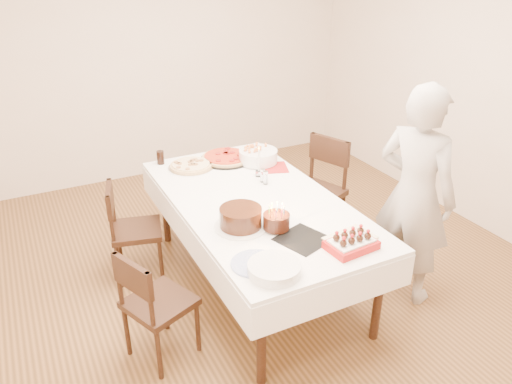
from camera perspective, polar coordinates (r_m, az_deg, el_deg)
name	(u,v)px	position (r m, az deg, el deg)	size (l,w,h in m)	color
floor	(266,277)	(4.17, 1.16, -9.64)	(5.00, 5.00, 0.00)	#52371C
wall_back	(162,57)	(5.81, -10.74, 14.93)	(4.50, 0.04, 2.70)	beige
wall_right	(491,84)	(4.99, 25.26, 11.10)	(0.04, 5.00, 2.70)	beige
dining_table	(256,242)	(3.91, 0.00, -5.79)	(1.14, 2.14, 0.75)	white
chair_right_savory	(314,193)	(4.47, 6.64, -0.10)	(0.49, 0.49, 0.96)	black
chair_left_savory	(137,230)	(4.11, -13.46, -4.28)	(0.42, 0.42, 0.82)	black
chair_left_dessert	(160,303)	(3.31, -10.96, -12.35)	(0.42, 0.42, 0.81)	black
person	(414,196)	(3.77, 17.66, -0.42)	(0.61, 0.40, 1.66)	#B4AEAA
pizza_white	(191,166)	(4.28, -7.44, 3.00)	(0.39, 0.39, 0.04)	beige
pizza_pepperoni	(226,158)	(4.42, -3.41, 3.95)	(0.47, 0.47, 0.04)	red
red_placemat	(273,168)	(4.26, 1.90, 2.78)	(0.25, 0.25, 0.01)	#B21E1E
pasta_bowl	(258,156)	(4.34, 0.25, 4.13)	(0.33, 0.33, 0.11)	white
taper_candle	(259,161)	(4.05, 0.33, 3.54)	(0.06, 0.06, 0.26)	white
shaker_pair	(266,178)	(3.94, 1.09, 1.65)	(0.09, 0.09, 0.11)	white
cola_glass	(160,158)	(4.40, -10.87, 3.89)	(0.06, 0.06, 0.12)	black
layer_cake	(241,218)	(3.33, -1.76, -2.97)	(0.36, 0.36, 0.14)	black
cake_board	(303,240)	(3.24, 5.38, -5.43)	(0.29, 0.29, 0.01)	black
birthday_cake	(276,217)	(3.30, 2.35, -2.85)	(0.18, 0.18, 0.17)	#32160D
strawberry_box	(351,243)	(3.18, 10.86, -5.78)	(0.31, 0.20, 0.08)	#A31412
box_lid	(350,239)	(3.29, 10.70, -5.30)	(0.31, 0.21, 0.03)	beige
plate_stack	(274,269)	(2.90, 2.10, -8.75)	(0.31, 0.31, 0.06)	white
china_plate	(256,263)	(2.99, -0.05, -8.17)	(0.30, 0.30, 0.01)	white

